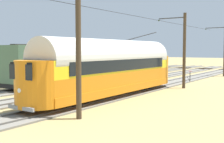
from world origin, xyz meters
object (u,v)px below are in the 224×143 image
at_px(boxcar_adjacent, 58,64).
at_px(catenary_pole_foreground, 224,49).
at_px(catenary_pole_mid_far, 77,49).
at_px(vintage_streetcar, 112,67).
at_px(switch_stand, 190,76).
at_px(catenary_pole_mid_near, 184,49).

bearing_deg(boxcar_adjacent, catenary_pole_foreground, -118.23).
relative_size(boxcar_adjacent, catenary_pole_mid_far, 1.69).
height_order(vintage_streetcar, switch_stand, vintage_streetcar).
bearing_deg(catenary_pole_mid_far, vintage_streetcar, -69.70).
xyz_separation_m(vintage_streetcar, catenary_pole_foreground, (-2.50, -22.87, 1.35)).
height_order(catenary_pole_mid_near, catenary_pole_mid_far, same).
xyz_separation_m(boxcar_adjacent, catenary_pole_mid_far, (-10.77, 9.57, 1.44)).
bearing_deg(switch_stand, catenary_pole_mid_near, 103.02).
height_order(catenary_pole_mid_near, switch_stand, catenary_pole_mid_near).
distance_m(vintage_streetcar, catenary_pole_mid_near, 8.54).
bearing_deg(catenary_pole_mid_far, catenary_pole_foreground, -90.00).
height_order(vintage_streetcar, catenary_pole_mid_far, catenary_pole_mid_far).
bearing_deg(catenary_pole_mid_near, boxcar_adjacent, 25.96).
bearing_deg(boxcar_adjacent, catenary_pole_mid_far, 138.36).
relative_size(catenary_pole_foreground, catenary_pole_mid_far, 1.00).
relative_size(boxcar_adjacent, switch_stand, 9.46).
distance_m(boxcar_adjacent, catenary_pole_mid_far, 14.48).
height_order(boxcar_adjacent, switch_stand, boxcar_adjacent).
relative_size(catenary_pole_foreground, switch_stand, 5.58).
distance_m(vintage_streetcar, catenary_pole_foreground, 23.05).
height_order(catenary_pole_foreground, catenary_pole_mid_near, same).
relative_size(catenary_pole_mid_far, switch_stand, 5.58).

